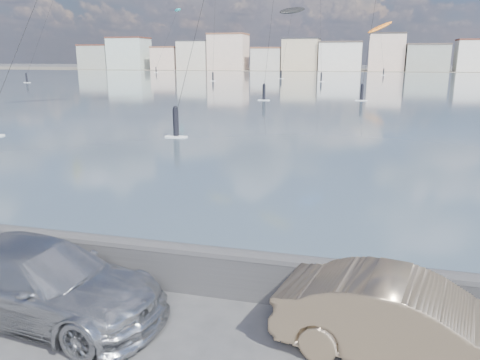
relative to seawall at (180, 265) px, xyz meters
name	(u,v)px	position (x,y,z in m)	size (l,w,h in m)	color
bay_water	(346,83)	(0.00, 88.80, -0.58)	(500.00, 177.00, 0.00)	#3B515D
far_shore_strip	(356,70)	(0.00, 197.30, -0.57)	(500.00, 60.00, 0.00)	#4C473D
seawall	(180,265)	(0.00, 0.00, 0.00)	(400.00, 0.36, 1.08)	#28282B
far_buildings	(360,55)	(1.31, 183.30, 5.44)	(240.79, 13.26, 14.60)	gray
car_silver	(40,281)	(-2.18, -1.68, 0.16)	(2.07, 5.10, 1.48)	#ADAFB4
car_champagne	(410,322)	(4.55, -1.38, 0.14)	(1.52, 4.36, 1.44)	tan
kitesurfer_1	(177,11)	(-61.89, 154.57, 20.31)	(7.09, 16.45, 22.16)	#19BFBF
kitesurfer_6	(380,28)	(7.18, 146.67, 13.22)	(9.07, 13.96, 16.21)	orange
kitesurfer_10	(292,11)	(-16.06, 121.53, 16.34)	(7.77, 20.92, 19.00)	black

